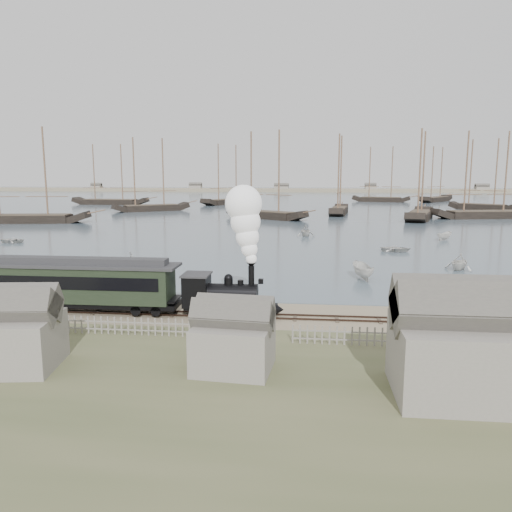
# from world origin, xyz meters

# --- Properties ---
(ground) EXTENTS (600.00, 600.00, 0.00)m
(ground) POSITION_xyz_m (0.00, 0.00, 0.00)
(ground) COLOR gray
(ground) RESTS_ON ground
(harbor_water) EXTENTS (600.00, 336.00, 0.06)m
(harbor_water) POSITION_xyz_m (0.00, 170.00, 0.03)
(harbor_water) COLOR #404E5B
(harbor_water) RESTS_ON ground
(rail_track) EXTENTS (120.00, 1.80, 0.16)m
(rail_track) POSITION_xyz_m (0.00, -2.00, 0.04)
(rail_track) COLOR #31211A
(rail_track) RESTS_ON ground
(picket_fence_west) EXTENTS (19.00, 0.10, 1.20)m
(picket_fence_west) POSITION_xyz_m (-6.50, -7.00, 0.00)
(picket_fence_west) COLOR gray
(picket_fence_west) RESTS_ON ground
(picket_fence_east) EXTENTS (15.00, 0.10, 1.20)m
(picket_fence_east) POSITION_xyz_m (12.50, -7.50, 0.00)
(picket_fence_east) COLOR gray
(picket_fence_east) RESTS_ON ground
(shed_left) EXTENTS (5.00, 4.00, 4.10)m
(shed_left) POSITION_xyz_m (-10.00, -13.00, 0.00)
(shed_left) COLOR gray
(shed_left) RESTS_ON ground
(shed_mid) EXTENTS (4.00, 3.50, 3.60)m
(shed_mid) POSITION_xyz_m (2.00, -12.00, 0.00)
(shed_mid) COLOR gray
(shed_mid) RESTS_ON ground
(shed_right) EXTENTS (6.00, 5.00, 5.10)m
(shed_right) POSITION_xyz_m (13.00, -14.00, 0.00)
(shed_right) COLOR gray
(shed_right) RESTS_ON ground
(far_spit) EXTENTS (500.00, 20.00, 1.80)m
(far_spit) POSITION_xyz_m (0.00, 250.00, 0.00)
(far_spit) COLOR gray
(far_spit) RESTS_ON ground
(locomotive) EXTENTS (7.39, 2.76, 9.22)m
(locomotive) POSITION_xyz_m (1.08, -2.00, 4.25)
(locomotive) COLOR black
(locomotive) RESTS_ON ground
(passenger_coach) EXTENTS (14.87, 2.87, 3.61)m
(passenger_coach) POSITION_xyz_m (-11.07, -2.00, 2.27)
(passenger_coach) COLOR black
(passenger_coach) RESTS_ON ground
(beached_dinghy) EXTENTS (2.69, 3.67, 0.74)m
(beached_dinghy) POSITION_xyz_m (-14.79, -0.15, 0.37)
(beached_dinghy) COLOR silver
(beached_dinghy) RESTS_ON ground
(rowboat_0) EXTENTS (4.75, 4.18, 0.82)m
(rowboat_0) POSITION_xyz_m (-26.84, 15.61, 0.47)
(rowboat_0) COLOR silver
(rowboat_0) RESTS_ON harbor_water
(rowboat_1) EXTENTS (3.91, 4.00, 1.60)m
(rowboat_1) POSITION_xyz_m (-13.93, 16.69, 0.86)
(rowboat_1) COLOR silver
(rowboat_1) RESTS_ON harbor_water
(rowboat_2) EXTENTS (4.29, 2.35, 1.57)m
(rowboat_2) POSITION_xyz_m (11.21, 11.95, 0.84)
(rowboat_2) COLOR silver
(rowboat_2) RESTS_ON harbor_water
(rowboat_3) EXTENTS (3.16, 4.14, 0.80)m
(rowboat_3) POSITION_xyz_m (17.44, 30.14, 0.46)
(rowboat_3) COLOR silver
(rowboat_3) RESTS_ON harbor_water
(rowboat_4) EXTENTS (4.46, 4.37, 1.78)m
(rowboat_4) POSITION_xyz_m (22.09, 17.86, 0.95)
(rowboat_4) COLOR silver
(rowboat_4) RESTS_ON harbor_water
(rowboat_5) EXTENTS (3.29, 3.26, 1.30)m
(rowboat_5) POSITION_xyz_m (26.93, 42.74, 0.71)
(rowboat_5) COLOR silver
(rowboat_5) RESTS_ON harbor_water
(rowboat_6) EXTENTS (2.96, 3.95, 0.78)m
(rowboat_6) POSITION_xyz_m (-38.65, 32.90, 0.45)
(rowboat_6) COLOR silver
(rowboat_6) RESTS_ON harbor_water
(rowboat_7) EXTENTS (4.20, 3.90, 1.81)m
(rowboat_7) POSITION_xyz_m (5.39, 45.30, 0.97)
(rowboat_7) COLOR silver
(rowboat_7) RESTS_ON harbor_water
(schooner_0) EXTENTS (26.32, 9.96, 20.00)m
(schooner_0) POSITION_xyz_m (-53.36, 62.25, 10.06)
(schooner_0) COLOR black
(schooner_0) RESTS_ON harbor_water
(schooner_1) EXTENTS (20.01, 16.07, 20.00)m
(schooner_1) POSITION_xyz_m (-37.43, 97.04, 10.06)
(schooner_1) COLOR black
(schooner_1) RESTS_ON harbor_water
(schooner_2) EXTENTS (20.19, 15.60, 20.00)m
(schooner_2) POSITION_xyz_m (-3.96, 77.34, 10.06)
(schooner_2) COLOR black
(schooner_2) RESTS_ON harbor_water
(schooner_3) EXTENTS (6.70, 18.71, 20.00)m
(schooner_3) POSITION_xyz_m (13.46, 91.68, 10.06)
(schooner_3) COLOR black
(schooner_3) RESTS_ON harbor_water
(schooner_4) EXTENTS (25.84, 10.94, 20.00)m
(schooner_4) POSITION_xyz_m (46.64, 83.71, 10.06)
(schooner_4) COLOR black
(schooner_4) RESTS_ON harbor_water
(schooner_5) EXTENTS (16.86, 14.30, 20.00)m
(schooner_5) POSITION_xyz_m (54.75, 110.73, 10.06)
(schooner_5) COLOR black
(schooner_5) RESTS_ON harbor_water
(schooner_6) EXTENTS (26.00, 7.65, 20.00)m
(schooner_6) POSITION_xyz_m (-60.29, 124.40, 10.06)
(schooner_6) COLOR black
(schooner_6) RESTS_ON harbor_water
(schooner_7) EXTENTS (16.80, 22.28, 20.00)m
(schooner_7) POSITION_xyz_m (-21.22, 130.14, 10.06)
(schooner_7) COLOR black
(schooner_7) RESTS_ON harbor_water
(schooner_8) EXTENTS (20.98, 9.72, 20.00)m
(schooner_8) POSITION_xyz_m (31.92, 149.74, 10.06)
(schooner_8) COLOR black
(schooner_8) RESTS_ON harbor_water
(schooner_9) EXTENTS (16.25, 19.57, 20.00)m
(schooner_9) POSITION_xyz_m (52.22, 153.11, 10.06)
(schooner_9) COLOR black
(schooner_9) RESTS_ON harbor_water
(schooner_10) EXTENTS (11.35, 22.48, 20.00)m
(schooner_10) POSITION_xyz_m (30.92, 79.54, 10.06)
(schooner_10) COLOR black
(schooner_10) RESTS_ON harbor_water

